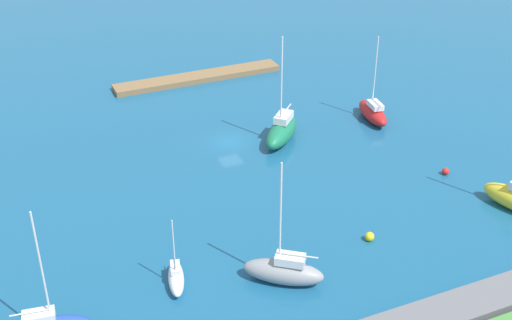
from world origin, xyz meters
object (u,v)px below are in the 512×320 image
at_px(mooring_buoy_red, 446,171).
at_px(sailboat_gray_outer_mooring, 284,271).
at_px(sailboat_white_near_pier, 176,277).
at_px(pier_dock, 198,77).
at_px(sailboat_red_center_basin, 373,112).
at_px(mooring_buoy_yellow, 370,237).
at_px(sailboat_green_west_end, 282,131).

bearing_deg(mooring_buoy_red, sailboat_gray_outer_mooring, 20.93).
xyz_separation_m(sailboat_white_near_pier, mooring_buoy_red, (-32.08, -5.72, -0.35)).
bearing_deg(pier_dock, sailboat_red_center_basin, 126.60).
height_order(sailboat_white_near_pier, sailboat_red_center_basin, sailboat_red_center_basin).
bearing_deg(sailboat_red_center_basin, mooring_buoy_yellow, 155.07).
bearing_deg(mooring_buoy_yellow, sailboat_white_near_pier, -3.80).
bearing_deg(mooring_buoy_red, sailboat_green_west_end, -47.14).
relative_size(sailboat_green_west_end, sailboat_red_center_basin, 1.20).
bearing_deg(sailboat_red_center_basin, sailboat_green_west_end, 99.99).
height_order(sailboat_green_west_end, mooring_buoy_red, sailboat_green_west_end).
distance_m(sailboat_green_west_end, mooring_buoy_red, 18.99).
bearing_deg(mooring_buoy_yellow, sailboat_red_center_basin, -122.71).
relative_size(sailboat_white_near_pier, sailboat_gray_outer_mooring, 0.58).
bearing_deg(pier_dock, sailboat_white_near_pier, 68.25).
distance_m(sailboat_green_west_end, sailboat_white_near_pier, 27.44).
distance_m(sailboat_gray_outer_mooring, mooring_buoy_red, 25.34).
distance_m(pier_dock, sailboat_red_center_basin, 26.08).
bearing_deg(mooring_buoy_yellow, sailboat_green_west_end, -92.64).
height_order(sailboat_gray_outer_mooring, sailboat_red_center_basin, sailboat_gray_outer_mooring).
distance_m(sailboat_white_near_pier, sailboat_gray_outer_mooring, 9.07).
bearing_deg(mooring_buoy_yellow, sailboat_gray_outer_mooring, 12.21).
distance_m(sailboat_green_west_end, mooring_buoy_yellow, 20.87).
xyz_separation_m(sailboat_gray_outer_mooring, mooring_buoy_yellow, (-9.80, -2.12, -0.76)).
xyz_separation_m(pier_dock, sailboat_white_near_pier, (16.37, 41.04, 0.36)).
distance_m(sailboat_red_center_basin, mooring_buoy_red, 14.41).
height_order(sailboat_gray_outer_mooring, mooring_buoy_red, sailboat_gray_outer_mooring).
distance_m(pier_dock, sailboat_gray_outer_mooring, 45.08).
bearing_deg(sailboat_white_near_pier, sailboat_gray_outer_mooring, 83.15).
relative_size(sailboat_green_west_end, sailboat_white_near_pier, 1.93).
relative_size(sailboat_red_center_basin, mooring_buoy_red, 14.02).
height_order(pier_dock, sailboat_white_near_pier, sailboat_white_near_pier).
distance_m(sailboat_white_near_pier, mooring_buoy_red, 32.58).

